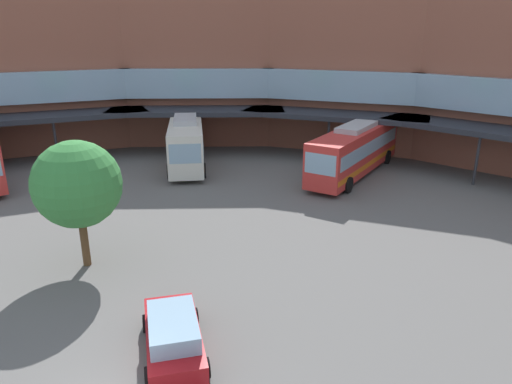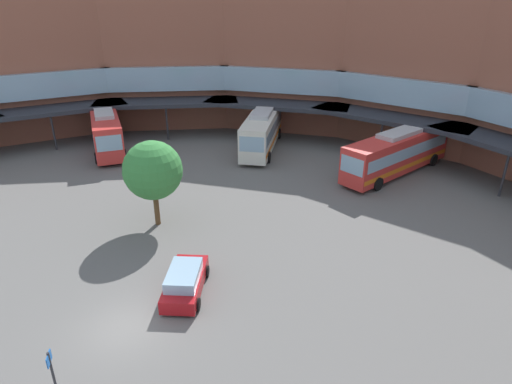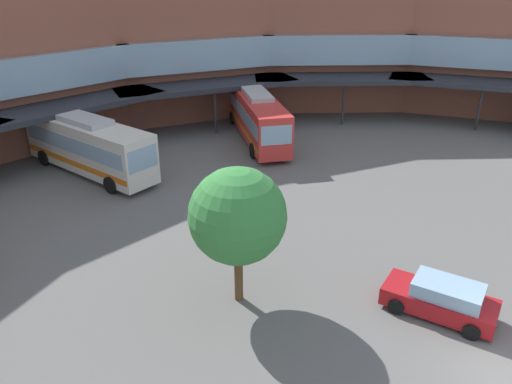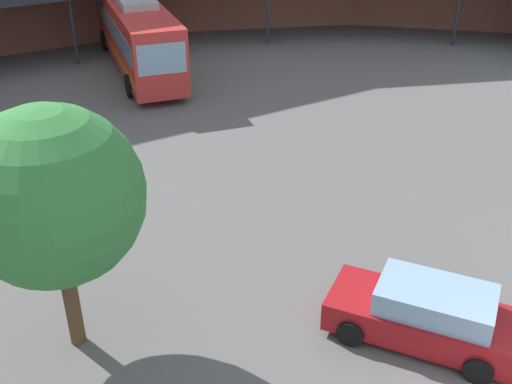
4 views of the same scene
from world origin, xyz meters
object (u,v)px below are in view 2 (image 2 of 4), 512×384
at_px(parked_car, 185,281).
at_px(stop_sign_post, 53,373).
at_px(bus_3, 397,152).
at_px(bus_4, 106,131).
at_px(plaza_tree, 153,170).
at_px(bus_5, 262,130).

bearing_deg(parked_car, stop_sign_post, 153.84).
bearing_deg(parked_car, bus_3, -39.84).
distance_m(bus_4, stop_sign_post, 30.80).
xyz_separation_m(plaza_tree, stop_sign_post, (8.22, -12.24, -2.40)).
xyz_separation_m(bus_5, plaza_tree, (3.81, -16.96, 2.02)).
relative_size(bus_3, stop_sign_post, 4.94).
distance_m(bus_5, plaza_tree, 17.50).
distance_m(bus_5, parked_car, 23.86).
height_order(bus_5, plaza_tree, plaza_tree).
height_order(parked_car, stop_sign_post, stop_sign_post).
relative_size(bus_5, parked_car, 2.36).
distance_m(plaza_tree, stop_sign_post, 14.94).
bearing_deg(parked_car, bus_5, -7.14).
distance_m(bus_4, plaza_tree, 17.34).
bearing_deg(parked_car, bus_4, 28.90).
bearing_deg(bus_3, stop_sign_post, 9.57).
relative_size(parked_car, stop_sign_post, 1.80).
bearing_deg(stop_sign_post, plaza_tree, 123.89).
height_order(bus_3, plaza_tree, plaza_tree).
bearing_deg(bus_4, parked_car, 5.47).
bearing_deg(bus_5, bus_4, -78.25).
relative_size(bus_3, bus_5, 1.16).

